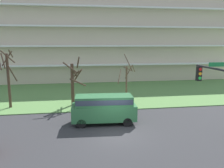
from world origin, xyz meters
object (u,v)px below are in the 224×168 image
object	(u,v)px
tree_center	(127,80)
traffic_signal_mast	(224,97)
van_green_near_left	(104,107)
tree_left	(74,81)
tree_far_left	(8,76)

from	to	relation	value
tree_center	traffic_signal_mast	distance (m)	14.15
van_green_near_left	tree_left	bearing A→B (deg)	-63.98
tree_far_left	tree_left	size ratio (longest dim) A/B	1.14
tree_far_left	tree_center	size ratio (longest dim) A/B	1.09
tree_far_left	tree_left	distance (m)	6.46
tree_center	van_green_near_left	xyz separation A→B (m)	(-3.32, -6.47, -1.11)
tree_far_left	traffic_signal_mast	xyz separation A→B (m)	(14.34, -13.41, 0.52)
tree_far_left	van_green_near_left	distance (m)	10.86
tree_far_left	tree_left	xyz separation A→B (m)	(6.42, -0.07, -0.67)
tree_left	tree_center	world-z (taller)	tree_center
tree_left	tree_far_left	bearing A→B (deg)	179.33
van_green_near_left	traffic_signal_mast	distance (m)	9.55
van_green_near_left	traffic_signal_mast	size ratio (longest dim) A/B	0.95
tree_far_left	van_green_near_left	bearing A→B (deg)	-33.88
tree_left	van_green_near_left	world-z (taller)	tree_left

